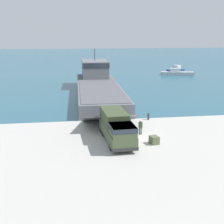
% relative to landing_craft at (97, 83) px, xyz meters
% --- Properties ---
extents(ground_plane, '(240.00, 240.00, 0.00)m').
position_rel_landing_craft_xyz_m(ground_plane, '(1.20, -25.35, -1.88)').
color(ground_plane, '#B7B5AD').
extents(water_surface, '(240.00, 180.00, 0.01)m').
position_rel_landing_craft_xyz_m(water_surface, '(1.20, 71.68, -1.87)').
color(water_surface, '#285B70').
rests_on(water_surface, ground_plane).
extents(landing_craft, '(8.33, 36.61, 7.75)m').
position_rel_landing_craft_xyz_m(landing_craft, '(0.00, 0.00, 0.00)').
color(landing_craft, slate).
rests_on(landing_craft, ground_plane).
extents(military_truck, '(2.83, 8.05, 2.96)m').
position_rel_landing_craft_xyz_m(military_truck, '(-0.70, -26.52, -0.32)').
color(military_truck, '#475638').
rests_on(military_truck, ground_plane).
extents(soldier_on_ramp, '(0.50, 0.38, 1.67)m').
position_rel_landing_craft_xyz_m(soldier_on_ramp, '(2.24, -24.79, -0.91)').
color(soldier_on_ramp, '#3D4C33').
rests_on(soldier_on_ramp, ground_plane).
extents(moored_boat_a, '(8.73, 3.80, 1.82)m').
position_rel_landing_craft_xyz_m(moored_boat_a, '(23.37, 22.07, -1.27)').
color(moored_boat_a, '#B7BABF').
rests_on(moored_boat_a, ground_plane).
extents(moored_boat_b, '(5.67, 4.86, 2.07)m').
position_rel_landing_craft_xyz_m(moored_boat_b, '(24.78, 26.85, -1.19)').
color(moored_boat_b, navy).
rests_on(moored_boat_b, ground_plane).
extents(mooring_bollard, '(0.30, 0.30, 0.89)m').
position_rel_landing_craft_xyz_m(mooring_bollard, '(4.69, -19.02, -1.39)').
color(mooring_bollard, '#333338').
rests_on(mooring_bollard, ground_plane).
extents(cargo_crate, '(0.97, 1.10, 0.79)m').
position_rel_landing_craft_xyz_m(cargo_crate, '(2.94, -27.87, -1.48)').
color(cargo_crate, '#566042').
rests_on(cargo_crate, ground_plane).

